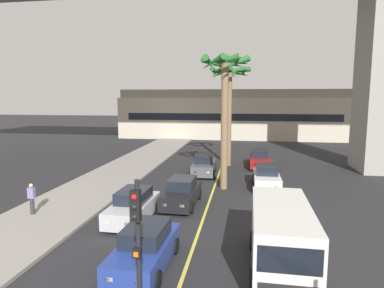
% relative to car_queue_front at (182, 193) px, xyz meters
% --- Properties ---
extents(sidewalk_left, '(4.80, 80.00, 0.15)m').
position_rel_car_queue_front_xyz_m(sidewalk_left, '(-6.49, -3.69, -0.65)').
color(sidewalk_left, gray).
rests_on(sidewalk_left, ground).
extents(lane_stripe_center, '(0.14, 56.00, 0.01)m').
position_rel_car_queue_front_xyz_m(lane_stripe_center, '(1.51, 4.31, -0.72)').
color(lane_stripe_center, '#DBCC4C').
rests_on(lane_stripe_center, ground).
extents(pier_building_backdrop, '(33.76, 8.04, 7.29)m').
position_rel_car_queue_front_xyz_m(pier_building_backdrop, '(1.51, 33.75, 2.87)').
color(pier_building_backdrop, '#BCB29E').
rests_on(pier_building_backdrop, ground).
extents(car_queue_front, '(1.92, 4.14, 1.56)m').
position_rel_car_queue_front_xyz_m(car_queue_front, '(0.00, 0.00, 0.00)').
color(car_queue_front, black).
rests_on(car_queue_front, ground).
extents(car_queue_second, '(1.91, 4.14, 1.56)m').
position_rel_car_queue_front_xyz_m(car_queue_second, '(4.88, 11.47, 0.00)').
color(car_queue_second, maroon).
rests_on(car_queue_second, ground).
extents(car_queue_third, '(1.90, 4.13, 1.56)m').
position_rel_car_queue_front_xyz_m(car_queue_third, '(-1.94, -2.78, 0.00)').
color(car_queue_third, '#B7BABF').
rests_on(car_queue_third, ground).
extents(car_queue_fourth, '(1.84, 4.10, 1.56)m').
position_rel_car_queue_front_xyz_m(car_queue_fourth, '(5.05, 4.61, 0.00)').
color(car_queue_fourth, white).
rests_on(car_queue_fourth, ground).
extents(car_queue_fifth, '(1.94, 4.16, 1.56)m').
position_rel_car_queue_front_xyz_m(car_queue_fifth, '(0.32, 7.96, 0.00)').
color(car_queue_fifth, '#4C5156').
rests_on(car_queue_fifth, ground).
extents(car_queue_sixth, '(1.93, 4.15, 1.56)m').
position_rel_car_queue_front_xyz_m(car_queue_sixth, '(0.04, -7.26, 0.00)').
color(car_queue_sixth, navy).
rests_on(car_queue_sixth, ground).
extents(delivery_van, '(2.22, 5.28, 2.36)m').
position_rel_car_queue_front_xyz_m(delivery_van, '(4.87, -6.75, 0.57)').
color(delivery_van, silver).
rests_on(delivery_van, ground).
extents(traffic_light_median_near, '(0.24, 0.37, 4.20)m').
position_rel_car_queue_front_xyz_m(traffic_light_median_near, '(0.99, -10.95, 1.99)').
color(traffic_light_median_near, black).
rests_on(traffic_light_median_near, ground).
extents(palm_tree_near_median, '(3.69, 3.70, 8.89)m').
position_rel_car_queue_front_xyz_m(palm_tree_near_median, '(2.09, 11.88, 6.55)').
color(palm_tree_near_median, brown).
rests_on(palm_tree_near_median, ground).
extents(palm_tree_mid_median, '(3.34, 3.34, 8.93)m').
position_rel_car_queue_front_xyz_m(palm_tree_mid_median, '(2.17, 3.90, 6.23)').
color(palm_tree_mid_median, brown).
rests_on(palm_tree_mid_median, ground).
extents(pedestrian_mid_block, '(0.34, 0.22, 1.62)m').
position_rel_car_queue_front_xyz_m(pedestrian_mid_block, '(-7.27, -3.12, 0.28)').
color(pedestrian_mid_block, '#2D2D38').
rests_on(pedestrian_mid_block, sidewalk_left).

